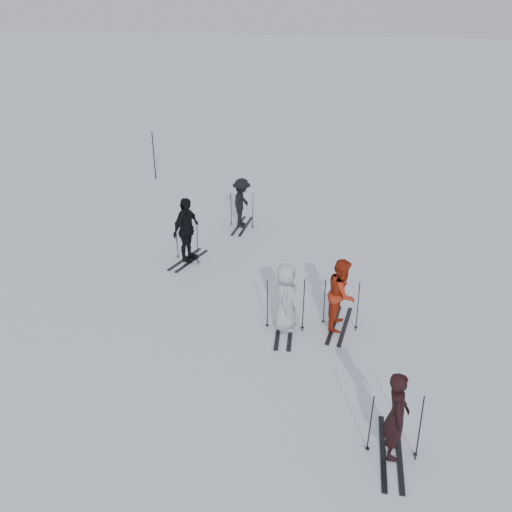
{
  "coord_description": "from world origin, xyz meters",
  "views": [
    {
      "loc": [
        1.91,
        -11.25,
        7.34
      ],
      "look_at": [
        0.0,
        1.0,
        1.0
      ],
      "focal_mm": 40.0,
      "sensor_mm": 36.0,
      "label": 1
    }
  ],
  "objects": [
    {
      "name": "skis_uphill_far",
      "position": [
        -1.05,
        4.89,
        0.57
      ],
      "size": [
        1.64,
        0.97,
        1.14
      ],
      "primitive_type": null,
      "rotation": [
        0.0,
        0.0,
        1.48
      ],
      "color": "black",
      "rests_on": "ground"
    },
    {
      "name": "skier_grey",
      "position": [
        0.9,
        -0.53,
        0.8
      ],
      "size": [
        0.54,
        0.8,
        1.6
      ],
      "primitive_type": "imported",
      "rotation": [
        0.0,
        0.0,
        1.62
      ],
      "color": "#B7BEC2",
      "rests_on": "ground"
    },
    {
      "name": "skis_near_dark",
      "position": [
        3.08,
        -3.95,
        0.64
      ],
      "size": [
        1.77,
        0.95,
        1.29
      ],
      "primitive_type": null,
      "rotation": [
        0.0,
        0.0,
        1.56
      ],
      "color": "black",
      "rests_on": "ground"
    },
    {
      "name": "skier_red",
      "position": [
        2.12,
        -0.24,
        0.83
      ],
      "size": [
        0.74,
        0.9,
        1.67
      ],
      "primitive_type": "imported",
      "rotation": [
        0.0,
        0.0,
        1.42
      ],
      "color": "#A72C12",
      "rests_on": "ground"
    },
    {
      "name": "skier_uphill_left",
      "position": [
        -2.13,
        2.37,
        0.91
      ],
      "size": [
        0.79,
        1.16,
        1.82
      ],
      "primitive_type": "imported",
      "rotation": [
        0.0,
        0.0,
        1.22
      ],
      "color": "black",
      "rests_on": "ground"
    },
    {
      "name": "skier_near_dark",
      "position": [
        3.08,
        -3.95,
        0.82
      ],
      "size": [
        0.4,
        0.6,
        1.64
      ],
      "primitive_type": "imported",
      "rotation": [
        0.0,
        0.0,
        1.56
      ],
      "color": "black",
      "rests_on": "ground"
    },
    {
      "name": "skis_uphill_left",
      "position": [
        -2.13,
        2.37,
        0.57
      ],
      "size": [
        1.75,
        1.32,
        1.14
      ],
      "primitive_type": null,
      "rotation": [
        0.0,
        0.0,
        1.22
      ],
      "color": "black",
      "rests_on": "ground"
    },
    {
      "name": "skis_grey",
      "position": [
        0.9,
        -0.53,
        0.65
      ],
      "size": [
        1.83,
        1.03,
        1.31
      ],
      "primitive_type": null,
      "rotation": [
        0.0,
        0.0,
        1.62
      ],
      "color": "black",
      "rests_on": "ground"
    },
    {
      "name": "piste_marker",
      "position": [
        -5.13,
        8.8,
        0.92
      ],
      "size": [
        0.05,
        0.05,
        1.84
      ],
      "primitive_type": "cylinder",
      "rotation": [
        0.0,
        0.0,
        -0.23
      ],
      "color": "black",
      "rests_on": "ground"
    },
    {
      "name": "skis_red",
      "position": [
        2.12,
        -0.24,
        0.61
      ],
      "size": [
        1.79,
        1.13,
        1.23
      ],
      "primitive_type": null,
      "rotation": [
        0.0,
        0.0,
        1.42
      ],
      "color": "black",
      "rests_on": "ground"
    },
    {
      "name": "skier_uphill_far",
      "position": [
        -1.05,
        4.89,
        0.77
      ],
      "size": [
        0.66,
        1.05,
        1.54
      ],
      "primitive_type": "imported",
      "rotation": [
        0.0,
        0.0,
        1.48
      ],
      "color": "black",
      "rests_on": "ground"
    },
    {
      "name": "ground",
      "position": [
        0.0,
        0.0,
        0.0
      ],
      "size": [
        120.0,
        120.0,
        0.0
      ],
      "primitive_type": "plane",
      "color": "silver",
      "rests_on": "ground"
    }
  ]
}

